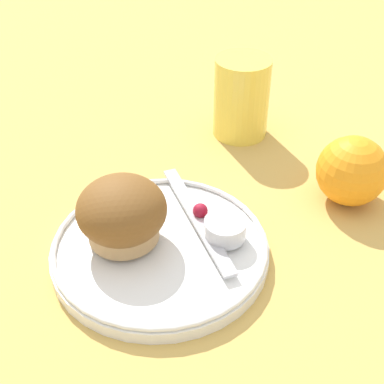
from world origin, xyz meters
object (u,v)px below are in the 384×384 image
object	(u,v)px
muffin	(122,213)
butter_knife	(196,217)
juice_glass	(241,97)
orange_fruit	(352,171)

from	to	relation	value
muffin	butter_knife	size ratio (longest dim) A/B	0.52
butter_knife	juice_glass	size ratio (longest dim) A/B	1.60
orange_fruit	juice_glass	size ratio (longest dim) A/B	0.74
orange_fruit	juice_glass	world-z (taller)	juice_glass
muffin	juice_glass	world-z (taller)	juice_glass
orange_fruit	juice_glass	xyz separation A→B (m)	(-0.19, 0.02, 0.01)
muffin	juice_glass	bearing A→B (deg)	106.75
butter_knife	muffin	bearing A→B (deg)	-89.48
butter_knife	juice_glass	xyz separation A→B (m)	(-0.11, 0.19, 0.03)
butter_knife	juice_glass	bearing A→B (deg)	142.59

